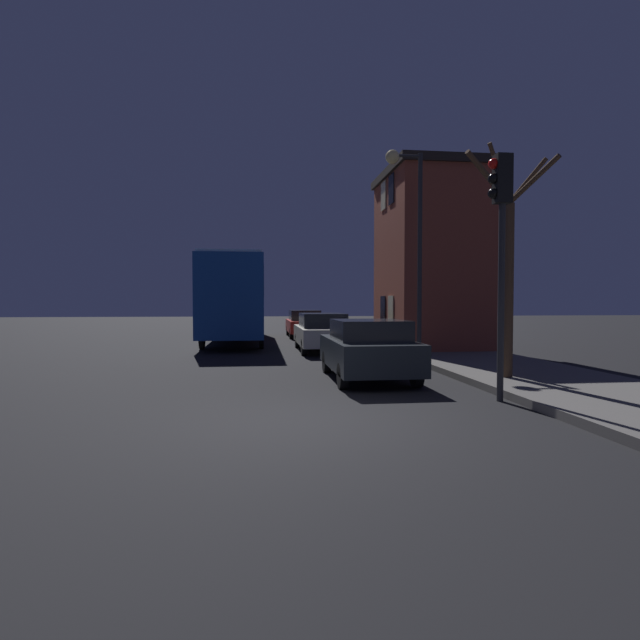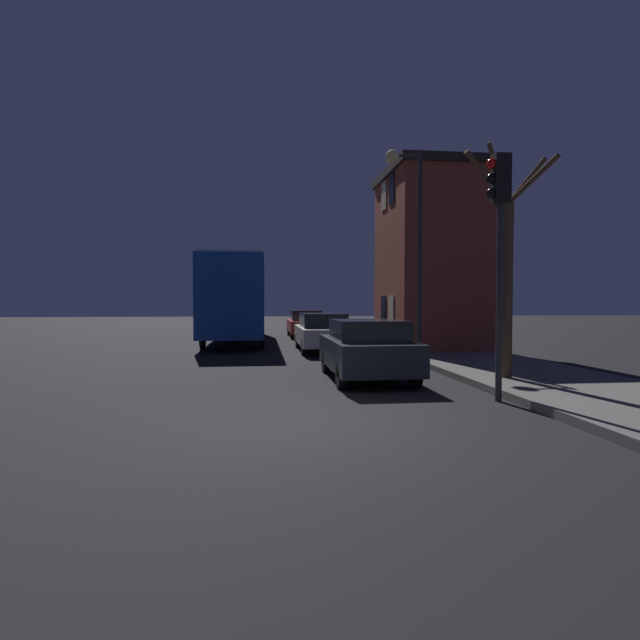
# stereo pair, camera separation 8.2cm
# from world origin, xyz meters

# --- Properties ---
(ground_plane) EXTENTS (120.00, 120.00, 0.00)m
(ground_plane) POSITION_xyz_m (0.00, 0.00, 0.00)
(ground_plane) COLOR black
(brick_building) EXTENTS (3.58, 4.72, 6.77)m
(brick_building) POSITION_xyz_m (5.78, 10.98, 3.57)
(brick_building) COLOR brown
(brick_building) RESTS_ON sidewalk
(streetlamp) EXTENTS (1.19, 0.43, 6.44)m
(streetlamp) POSITION_xyz_m (3.93, 7.63, 4.61)
(streetlamp) COLOR #28282B
(streetlamp) RESTS_ON sidewalk
(traffic_light) EXTENTS (0.43, 0.24, 4.58)m
(traffic_light) POSITION_xyz_m (3.69, 1.16, 3.28)
(traffic_light) COLOR #28282B
(traffic_light) RESTS_ON ground
(bare_tree) EXTENTS (1.99, 1.60, 5.16)m
(bare_tree) POSITION_xyz_m (4.78, 2.95, 2.70)
(bare_tree) COLOR #473323
(bare_tree) RESTS_ON sidewalk
(bus) EXTENTS (2.54, 11.56, 3.80)m
(bus) POSITION_xyz_m (-1.84, 16.26, 2.25)
(bus) COLOR #194793
(bus) RESTS_ON ground
(car_near_lane) EXTENTS (1.81, 3.89, 1.44)m
(car_near_lane) POSITION_xyz_m (1.83, 4.04, 0.75)
(car_near_lane) COLOR black
(car_near_lane) RESTS_ON ground
(car_mid_lane) EXTENTS (1.79, 4.59, 1.45)m
(car_mid_lane) POSITION_xyz_m (1.60, 11.10, 0.75)
(car_mid_lane) COLOR beige
(car_mid_lane) RESTS_ON ground
(car_far_lane) EXTENTS (1.75, 4.49, 1.45)m
(car_far_lane) POSITION_xyz_m (1.65, 19.08, 0.75)
(car_far_lane) COLOR #B21E19
(car_far_lane) RESTS_ON ground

